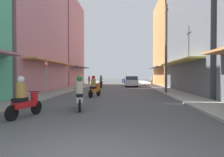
% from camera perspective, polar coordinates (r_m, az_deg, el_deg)
% --- Properties ---
extents(ground_plane, '(110.40, 110.40, 0.00)m').
position_cam_1_polar(ground_plane, '(24.60, 1.56, -2.75)').
color(ground_plane, '#4C4C4F').
extents(sidewalk_left, '(2.07, 58.18, 0.12)m').
position_cam_1_polar(sidewalk_left, '(25.30, -10.20, -2.52)').
color(sidewalk_left, gray).
rests_on(sidewalk_left, ground).
extents(sidewalk_right, '(2.07, 58.18, 0.12)m').
position_cam_1_polar(sidewalk_right, '(24.97, 13.47, -2.58)').
color(sidewalk_right, '#ADA89E').
rests_on(sidewalk_right, ground).
extents(building_left_mid, '(7.05, 11.79, 15.19)m').
position_cam_1_polar(building_left_mid, '(21.77, -25.18, 16.84)').
color(building_left_mid, '#B7727F').
rests_on(building_left_mid, ground).
extents(building_left_far, '(7.05, 9.57, 12.87)m').
position_cam_1_polar(building_left_far, '(31.72, -15.18, 9.72)').
color(building_left_far, '#B7727F').
rests_on(building_left_far, ground).
extents(building_right_mid, '(7.05, 12.82, 14.82)m').
position_cam_1_polar(building_right_mid, '(21.66, 27.25, 16.41)').
color(building_right_mid, slate).
rests_on(building_right_mid, ground).
extents(building_right_far, '(7.05, 10.50, 13.34)m').
position_cam_1_polar(building_right_far, '(33.13, 18.30, 9.73)').
color(building_right_far, '#D88C4C').
rests_on(building_right_far, ground).
extents(motorbike_white, '(0.66, 1.77, 1.58)m').
position_cam_1_polar(motorbike_white, '(9.30, -9.39, -4.63)').
color(motorbike_white, black).
rests_on(motorbike_white, ground).
extents(motorbike_maroon, '(0.63, 1.79, 1.58)m').
position_cam_1_polar(motorbike_maroon, '(24.72, -3.20, -1.10)').
color(motorbike_maroon, black).
rests_on(motorbike_maroon, ground).
extents(motorbike_blue, '(0.71, 1.76, 0.96)m').
position_cam_1_polar(motorbike_blue, '(39.26, 3.34, -0.61)').
color(motorbike_blue, black).
rests_on(motorbike_blue, ground).
extents(motorbike_orange, '(0.75, 1.74, 1.58)m').
position_cam_1_polar(motorbike_orange, '(14.57, -5.05, -2.58)').
color(motorbike_orange, black).
rests_on(motorbike_orange, ground).
extents(motorbike_red, '(0.69, 1.76, 1.58)m').
position_cam_1_polar(motorbike_red, '(8.23, -23.92, -5.44)').
color(motorbike_red, black).
rests_on(motorbike_red, ground).
extents(parked_car, '(2.11, 4.24, 1.45)m').
position_cam_1_polar(parked_car, '(27.54, 5.82, -0.81)').
color(parked_car, silver).
rests_on(parked_car, ground).
extents(pedestrian_far, '(0.34, 0.34, 1.55)m').
position_cam_1_polar(pedestrian_far, '(33.59, -6.62, -0.43)').
color(pedestrian_far, '#BF8C3F').
rests_on(pedestrian_far, ground).
extents(pedestrian_midway, '(0.34, 0.34, 1.60)m').
position_cam_1_polar(pedestrian_midway, '(33.75, 11.42, -0.39)').
color(pedestrian_midway, '#BF8C3F').
rests_on(pedestrian_midway, ground).
extents(utility_pole, '(0.20, 1.20, 7.60)m').
position_cam_1_polar(utility_pole, '(17.47, 15.37, 8.42)').
color(utility_pole, '#4C4C4F').
rests_on(utility_pole, ground).
extents(street_sign_no_entry, '(0.07, 0.60, 2.65)m').
position_cam_1_polar(street_sign_no_entry, '(13.57, -18.49, 1.39)').
color(street_sign_no_entry, gray).
rests_on(street_sign_no_entry, ground).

